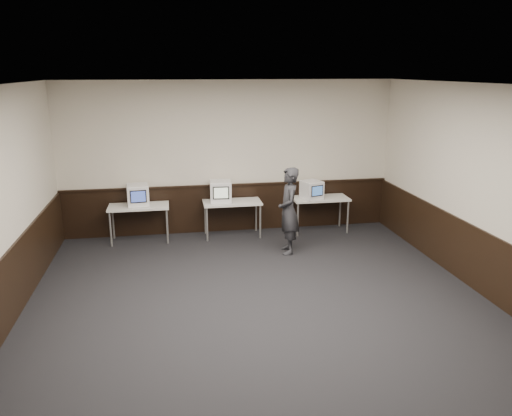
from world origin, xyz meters
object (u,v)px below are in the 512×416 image
Objects in this scene: desk_center at (232,205)px; emac_left at (138,195)px; desk_right at (320,201)px; emac_right at (312,190)px; person at (289,211)px; desk_left at (139,209)px; emac_center at (221,191)px.

desk_center is 2.45× the size of emac_left.
desk_right is 0.34m from emac_right.
desk_right is at bearing 144.24° from person.
emac_right reaches higher than desk_left.
emac_center is at bearing -131.76° from person.
person is at bearing -22.36° from desk_left.
person is (2.82, -1.16, 0.15)m from desk_left.
emac_center reaches higher than emac_left.
desk_right is 3.81m from emac_left.
desk_right is at bearing -3.51° from emac_right.
emac_left is at bearing -108.68° from person.
desk_right is 2.41× the size of emac_right.
desk_right is 1.52m from person.
emac_center is at bearing 1.29° from desk_left.
desk_right is 2.15m from emac_center.
desk_center is (1.90, 0.00, 0.00)m from desk_left.
emac_right reaches higher than desk_center.
desk_left is 1.90m from desk_center.
desk_left is at bearing 161.43° from emac_right.
emac_left is at bearing 178.96° from desk_center.
desk_left is at bearing -92.55° from emac_left.
desk_center is 1.90m from desk_right.
desk_left is 1.00× the size of desk_center.
emac_center is (1.67, 0.00, 0.01)m from emac_left.
emac_left is at bearing 179.48° from desk_right.
emac_right is (3.60, -0.09, -0.02)m from emac_left.
desk_center is at bearing 0.00° from desk_left.
desk_left is 3.60m from emac_right.
desk_left and desk_center have the same top height.
desk_left is 0.73× the size of person.
desk_left is at bearing -175.10° from emac_center.
desk_center is at bearing 160.50° from emac_right.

